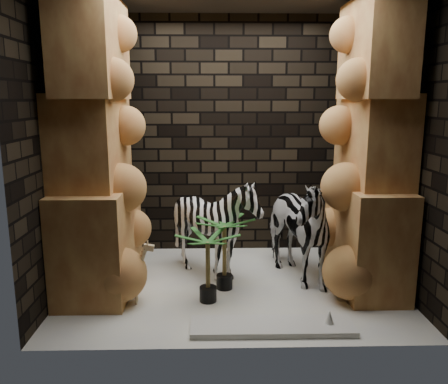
{
  "coord_description": "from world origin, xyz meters",
  "views": [
    {
      "loc": [
        -0.21,
        -4.58,
        1.97
      ],
      "look_at": [
        -0.09,
        0.15,
        1.0
      ],
      "focal_mm": 36.33,
      "sensor_mm": 36.0,
      "label": 1
    }
  ],
  "objects_px": {
    "palm_front": "(224,253)",
    "palm_back": "(208,267)",
    "zebra_right": "(291,218)",
    "giraffe_toy": "(127,272)",
    "surfboard": "(272,326)",
    "zebra_left": "(215,232)"
  },
  "relations": [
    {
      "from": "palm_back",
      "to": "palm_front",
      "type": "bearing_deg",
      "value": 60.6
    },
    {
      "from": "zebra_right",
      "to": "surfboard",
      "type": "height_order",
      "value": "zebra_right"
    },
    {
      "from": "palm_front",
      "to": "palm_back",
      "type": "xyz_separation_m",
      "value": [
        -0.17,
        -0.3,
        -0.04
      ]
    },
    {
      "from": "giraffe_toy",
      "to": "palm_front",
      "type": "distance_m",
      "value": 1.02
    },
    {
      "from": "giraffe_toy",
      "to": "surfboard",
      "type": "height_order",
      "value": "giraffe_toy"
    },
    {
      "from": "zebra_left",
      "to": "palm_front",
      "type": "relative_size",
      "value": 1.47
    },
    {
      "from": "zebra_right",
      "to": "palm_front",
      "type": "bearing_deg",
      "value": 179.23
    },
    {
      "from": "surfboard",
      "to": "palm_front",
      "type": "bearing_deg",
      "value": 114.46
    },
    {
      "from": "giraffe_toy",
      "to": "palm_back",
      "type": "relative_size",
      "value": 0.91
    },
    {
      "from": "zebra_right",
      "to": "palm_front",
      "type": "distance_m",
      "value": 0.83
    },
    {
      "from": "zebra_right",
      "to": "zebra_left",
      "type": "relative_size",
      "value": 1.21
    },
    {
      "from": "giraffe_toy",
      "to": "zebra_right",
      "type": "bearing_deg",
      "value": 17.03
    },
    {
      "from": "surfboard",
      "to": "palm_back",
      "type": "bearing_deg",
      "value": 134.71
    },
    {
      "from": "palm_front",
      "to": "giraffe_toy",
      "type": "bearing_deg",
      "value": -161.22
    },
    {
      "from": "zebra_left",
      "to": "giraffe_toy",
      "type": "distance_m",
      "value": 1.11
    },
    {
      "from": "palm_back",
      "to": "surfboard",
      "type": "height_order",
      "value": "palm_back"
    },
    {
      "from": "zebra_right",
      "to": "zebra_left",
      "type": "height_order",
      "value": "zebra_right"
    },
    {
      "from": "palm_back",
      "to": "zebra_right",
      "type": "bearing_deg",
      "value": 31.56
    },
    {
      "from": "palm_front",
      "to": "surfboard",
      "type": "height_order",
      "value": "palm_front"
    },
    {
      "from": "giraffe_toy",
      "to": "palm_front",
      "type": "height_order",
      "value": "palm_front"
    },
    {
      "from": "palm_front",
      "to": "palm_back",
      "type": "distance_m",
      "value": 0.35
    },
    {
      "from": "palm_front",
      "to": "surfboard",
      "type": "distance_m",
      "value": 1.03
    }
  ]
}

